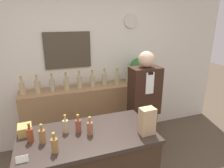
% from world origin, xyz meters
% --- Properties ---
extents(back_wall, '(5.20, 0.09, 2.70)m').
position_xyz_m(back_wall, '(-0.00, 2.00, 1.35)').
color(back_wall, silver).
rests_on(back_wall, ground_plane).
extents(back_shelf, '(2.15, 0.37, 1.00)m').
position_xyz_m(back_shelf, '(0.06, 1.76, 0.50)').
color(back_shelf, '#9E754C').
rests_on(back_shelf, ground_plane).
extents(shopkeeper, '(0.41, 0.26, 1.62)m').
position_xyz_m(shopkeeper, '(0.64, 1.13, 0.81)').
color(shopkeeper, '#331E14').
rests_on(shopkeeper, ground_plane).
extents(potted_plant, '(0.33, 0.33, 0.40)m').
position_xyz_m(potted_plant, '(0.89, 1.79, 1.22)').
color(potted_plant, '#4C3D2D').
rests_on(potted_plant, back_shelf).
extents(paper_bag, '(0.15, 0.11, 0.26)m').
position_xyz_m(paper_bag, '(0.22, 0.32, 1.11)').
color(paper_bag, tan).
rests_on(paper_bag, display_counter).
extents(price_card_left, '(0.09, 0.02, 0.06)m').
position_xyz_m(price_card_left, '(-0.86, 0.28, 1.01)').
color(price_card_left, white).
rests_on(price_card_left, display_counter).
extents(gift_box, '(0.13, 0.15, 0.09)m').
position_xyz_m(gift_box, '(-0.86, 0.69, 1.02)').
color(gift_box, tan).
rests_on(gift_box, display_counter).
extents(counter_bottle_0, '(0.06, 0.06, 0.18)m').
position_xyz_m(counter_bottle_0, '(-0.81, 0.55, 1.05)').
color(counter_bottle_0, brown).
rests_on(counter_bottle_0, display_counter).
extents(counter_bottle_1, '(0.06, 0.06, 0.18)m').
position_xyz_m(counter_bottle_1, '(-0.71, 0.49, 1.05)').
color(counter_bottle_1, olive).
rests_on(counter_bottle_1, display_counter).
extents(counter_bottle_2, '(0.06, 0.06, 0.18)m').
position_xyz_m(counter_bottle_2, '(-0.62, 0.32, 1.05)').
color(counter_bottle_2, olive).
rests_on(counter_bottle_2, display_counter).
extents(counter_bottle_3, '(0.06, 0.06, 0.18)m').
position_xyz_m(counter_bottle_3, '(-0.49, 0.60, 1.05)').
color(counter_bottle_3, tan).
rests_on(counter_bottle_3, display_counter).
extents(counter_bottle_4, '(0.06, 0.06, 0.18)m').
position_xyz_m(counter_bottle_4, '(-0.38, 0.56, 1.05)').
color(counter_bottle_4, brown).
rests_on(counter_bottle_4, display_counter).
extents(counter_bottle_5, '(0.06, 0.06, 0.18)m').
position_xyz_m(counter_bottle_5, '(-0.28, 0.48, 1.05)').
color(counter_bottle_5, '#996242').
rests_on(counter_bottle_5, display_counter).
extents(shelf_bottle_0, '(0.08, 0.08, 0.27)m').
position_xyz_m(shelf_bottle_0, '(-0.94, 1.76, 1.10)').
color(shelf_bottle_0, tan).
rests_on(shelf_bottle_0, back_shelf).
extents(shelf_bottle_1, '(0.08, 0.08, 0.27)m').
position_xyz_m(shelf_bottle_1, '(-0.74, 1.75, 1.10)').
color(shelf_bottle_1, tan).
rests_on(shelf_bottle_1, back_shelf).
extents(shelf_bottle_2, '(0.08, 0.08, 0.27)m').
position_xyz_m(shelf_bottle_2, '(-0.54, 1.75, 1.10)').
color(shelf_bottle_2, tan).
rests_on(shelf_bottle_2, back_shelf).
extents(shelf_bottle_3, '(0.08, 0.08, 0.27)m').
position_xyz_m(shelf_bottle_3, '(-0.33, 1.76, 1.10)').
color(shelf_bottle_3, tan).
rests_on(shelf_bottle_3, back_shelf).
extents(shelf_bottle_4, '(0.08, 0.08, 0.27)m').
position_xyz_m(shelf_bottle_4, '(-0.13, 1.77, 1.10)').
color(shelf_bottle_4, tan).
rests_on(shelf_bottle_4, back_shelf).
extents(shelf_bottle_5, '(0.08, 0.08, 0.27)m').
position_xyz_m(shelf_bottle_5, '(0.07, 1.76, 1.10)').
color(shelf_bottle_5, tan).
rests_on(shelf_bottle_5, back_shelf).
extents(shelf_bottle_6, '(0.08, 0.08, 0.27)m').
position_xyz_m(shelf_bottle_6, '(0.27, 1.78, 1.10)').
color(shelf_bottle_6, tan).
rests_on(shelf_bottle_6, back_shelf).
extents(shelf_bottle_7, '(0.08, 0.08, 0.27)m').
position_xyz_m(shelf_bottle_7, '(0.47, 1.74, 1.10)').
color(shelf_bottle_7, tan).
rests_on(shelf_bottle_7, back_shelf).
extents(shelf_bottle_8, '(0.08, 0.08, 0.27)m').
position_xyz_m(shelf_bottle_8, '(0.67, 1.77, 1.10)').
color(shelf_bottle_8, tan).
rests_on(shelf_bottle_8, back_shelf).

